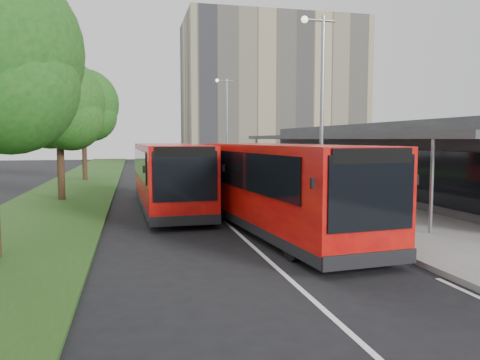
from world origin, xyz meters
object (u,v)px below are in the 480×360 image
object	(u,v)px
tree_mid	(59,109)
car_far	(151,160)
bus_main	(280,188)
lamp_post_near	(320,101)
tree_far	(83,109)
bus_second	(169,176)
car_near	(177,161)
lamp_post_far	(226,120)
litter_bin	(303,185)
bollard	(245,171)

from	to	relation	value
tree_mid	car_far	distance (m)	34.94
bus_main	lamp_post_near	bearing A→B (deg)	44.23
bus_main	car_far	size ratio (longest dim) A/B	3.47
tree_far	bus_second	distance (m)	17.47
lamp_post_near	car_near	distance (m)	37.34
bus_main	lamp_post_far	bearing A→B (deg)	77.50
bus_second	litter_bin	world-z (taller)	bus_second
bus_main	litter_bin	xyz separation A→B (m)	(4.67, 10.26, -1.00)
lamp_post_far	bollard	world-z (taller)	lamp_post_far
tree_mid	bus_second	distance (m)	7.37
bus_second	car_far	bearing A→B (deg)	86.95
tree_mid	lamp_post_far	size ratio (longest dim) A/B	0.91
bollard	bus_second	bearing A→B (deg)	-115.89
tree_mid	car_near	size ratio (longest dim) A/B	2.20
bus_main	litter_bin	world-z (taller)	bus_main
car_far	lamp_post_near	bearing A→B (deg)	-62.03
litter_bin	bus_second	bearing A→B (deg)	-152.33
tree_far	lamp_post_far	world-z (taller)	tree_far
bus_main	bollard	world-z (taller)	bus_main
lamp_post_far	bollard	bearing A→B (deg)	-72.83
lamp_post_far	car_near	xyz separation A→B (m)	(-2.56, 17.02, -4.16)
bus_second	bollard	size ratio (longest dim) A/B	9.58
tree_mid	bus_main	size ratio (longest dim) A/B	0.68
tree_far	car_far	size ratio (longest dim) A/B	2.72
tree_mid	car_far	world-z (taller)	tree_mid
lamp_post_far	bus_second	world-z (taller)	lamp_post_far
tree_far	bus_main	size ratio (longest dim) A/B	0.78
lamp_post_far	bus_second	xyz separation A→B (m)	(-5.99, -17.17, -3.21)
car_far	lamp_post_far	bearing A→B (deg)	-55.23
litter_bin	bollard	xyz separation A→B (m)	(-1.00, 10.08, 0.16)
tree_mid	tree_far	size ratio (longest dim) A/B	0.86
lamp_post_near	litter_bin	xyz separation A→B (m)	(1.91, 6.98, -4.18)
lamp_post_near	bus_main	bearing A→B (deg)	-130.03
litter_bin	car_near	world-z (taller)	car_near
bollard	car_near	world-z (taller)	bollard
car_far	car_near	bearing A→B (deg)	-35.63
lamp_post_near	litter_bin	size ratio (longest dim) A/B	10.30
bus_main	bollard	distance (m)	20.69
bus_main	bus_second	xyz separation A→B (m)	(-3.23, 6.12, -0.03)
lamp_post_far	car_far	bearing A→B (deg)	104.26
tree_mid	lamp_post_near	distance (m)	13.17
lamp_post_near	bus_second	world-z (taller)	lamp_post_near
bus_second	litter_bin	bearing A→B (deg)	25.50
tree_mid	tree_far	xyz separation A→B (m)	(-0.00, 12.00, 0.76)
lamp_post_near	bollard	xyz separation A→B (m)	(0.91, 17.05, -4.02)
tree_far	bollard	xyz separation A→B (m)	(12.04, -2.00, -4.76)
bus_main	tree_far	bearing A→B (deg)	104.79
bus_second	litter_bin	xyz separation A→B (m)	(7.90, 4.15, -0.97)
lamp_post_near	bus_second	distance (m)	7.36
lamp_post_far	bus_second	bearing A→B (deg)	-109.24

